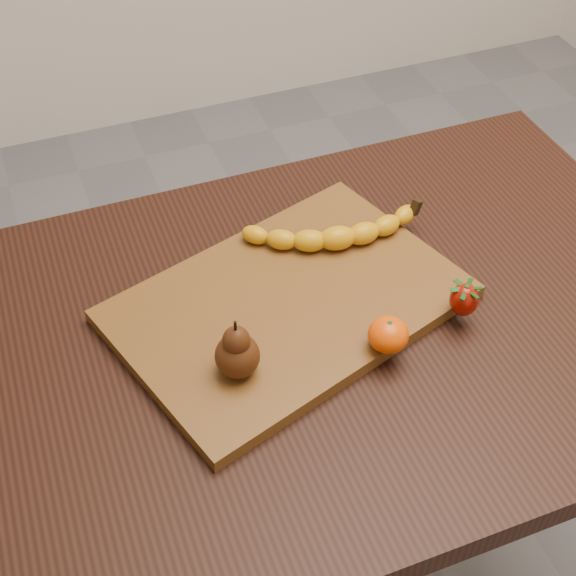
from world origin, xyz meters
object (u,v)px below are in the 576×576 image
object	(u,v)px
mandarin	(388,335)
table	(342,362)
cutting_board	(288,304)
pear	(237,347)

from	to	relation	value
mandarin	table	bearing A→B (deg)	102.19
cutting_board	pear	xyz separation A→B (m)	(-0.10, -0.09, 0.05)
table	pear	xyz separation A→B (m)	(-0.17, -0.06, 0.16)
table	mandarin	distance (m)	0.16
table	pear	size ratio (longest dim) A/B	11.55
cutting_board	pear	world-z (taller)	pear
table	cutting_board	size ratio (longest dim) A/B	2.22
pear	mandarin	distance (m)	0.19
table	pear	world-z (taller)	pear
table	cutting_board	bearing A→B (deg)	150.42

